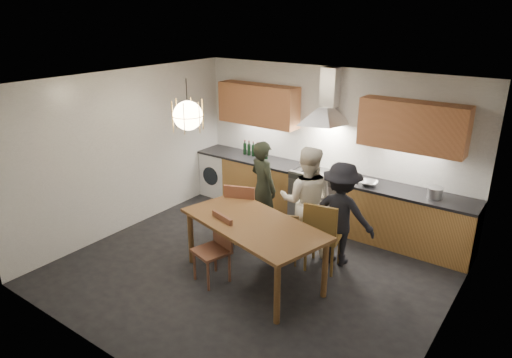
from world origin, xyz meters
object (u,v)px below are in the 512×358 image
Objects in this scene: dining_table at (253,229)px; chair_front at (216,244)px; mixing_bowl at (369,183)px; wine_bottles at (255,149)px; person_left at (263,187)px; person_right at (340,214)px; stock_pot at (435,193)px; chair_back_left at (242,211)px; person_mid at (307,201)px.

dining_table is 0.54m from chair_front.
mixing_bowl is at bearing 79.32° from chair_front.
wine_bottles reaches higher than mixing_bowl.
person_right is (1.45, -0.18, -0.01)m from person_left.
person_left is at bearing -161.21° from stock_pot.
person_left reaches higher than person_right.
chair_back_left is 1.11× the size of chair_front.
mixing_bowl reaches higher than dining_table.
chair_front is at bearing -65.21° from wine_bottles.
chair_back_left is 1.81m from wine_bottles.
chair_back_left is at bearing 1.06° from person_mid.
mixing_bowl is 0.97m from stock_pot.
person_left is 0.93m from person_mid.
person_left is 2.81× the size of wine_bottles.
person_right reaches higher than dining_table.
chair_front is at bearing 42.27° from person_mid.
person_right is at bearing -167.87° from person_left.
person_mid is 5.91× the size of mixing_bowl.
person_mid is at bearing 93.82° from dining_table.
chair_front is 1.69× the size of wine_bottles.
stock_pot is 0.39× the size of wine_bottles.
person_right reaches higher than stock_pot.
person_left reaches higher than dining_table.
chair_back_left is at bearing -61.10° from wine_bottles.
wine_bottles is (-0.85, 1.53, 0.45)m from chair_back_left.
dining_table is 2.12× the size of chair_back_left.
chair_front is (-0.39, -0.29, -0.21)m from dining_table.
chair_back_left is 0.62× the size of person_mid.
wine_bottles reaches higher than stock_pot.
mixing_bowl is at bearing -175.52° from stock_pot.
person_right reaches higher than chair_front.
person_right is 2.76× the size of wine_bottles.
person_mid is at bearing -32.80° from wine_bottles.
person_left is 5.52× the size of mixing_bowl.
wine_bottles is at bearing -57.25° from person_mid.
stock_pot is at bearing 4.48° from mixing_bowl.
stock_pot is at bearing -170.88° from person_mid.
mixing_bowl is at bearing -133.69° from person_left.
person_mid is at bearing -146.43° from stock_pot.
chair_back_left is 4.78× the size of stock_pot.
chair_front is 2.77m from wine_bottles.
dining_table is at bearing 139.02° from person_left.
chair_front is 0.60× the size of person_left.
dining_table is 1.41× the size of person_left.
mixing_bowl is (0.75, 2.00, 0.19)m from dining_table.
person_left reaches higher than mixing_bowl.
person_mid is at bearing -175.59° from chair_back_left.
mixing_bowl is at bearing -98.80° from person_right.
person_mid is (0.91, -0.18, 0.06)m from person_left.
person_mid reaches higher than mixing_bowl.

